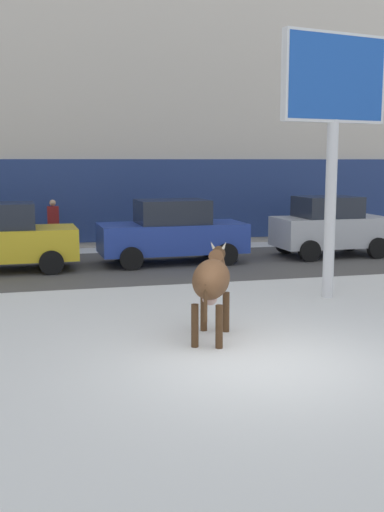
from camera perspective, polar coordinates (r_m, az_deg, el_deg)
The scene contains 9 objects.
ground_plane at distance 9.37m, azimuth 6.23°, elevation -9.67°, with size 120.00×120.00×0.00m, color white.
road_strip at distance 17.65m, azimuth -3.81°, elevation -0.88°, with size 60.00×5.60×0.01m, color #514F4C.
building_facade at distance 24.72m, azimuth -7.14°, elevation 16.90°, with size 44.00×6.10×13.00m.
cow_brown at distance 10.31m, azimuth 1.84°, elevation -2.21°, with size 1.15×1.90×1.54m.
billboard at distance 13.67m, azimuth 12.95°, elevation 14.25°, with size 2.51×0.68×5.56m.
car_blue_sedan at distance 18.00m, azimuth -1.84°, elevation 2.22°, with size 4.24×2.07×1.84m.
car_silver_hatchback at distance 19.78m, azimuth 12.57°, elevation 2.66°, with size 3.54×2.00×1.86m.
pedestrian_near_billboard at distance 22.46m, azimuth 11.33°, elevation 3.29°, with size 0.36×0.24×1.73m.
pedestrian_by_cars at distance 20.27m, azimuth -12.61°, elevation 2.67°, with size 0.36×0.24×1.73m.
Camera 1 is at (-3.15, -8.31, 2.95)m, focal length 43.55 mm.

